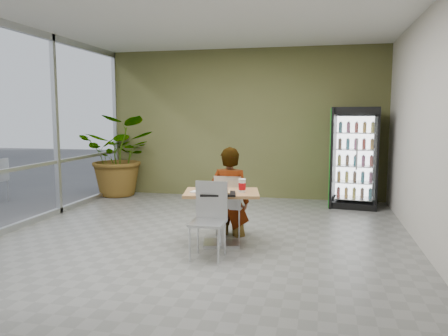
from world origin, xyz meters
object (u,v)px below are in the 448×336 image
at_px(cafeteria_tray, 218,194).
at_px(potted_plant, 120,156).
at_px(chair_far, 229,201).
at_px(seated_woman, 230,201).
at_px(chair_near, 210,213).
at_px(soda_cup, 242,186).
at_px(beverage_fridge, 355,158).
at_px(dining_table, 222,207).

xyz_separation_m(cafeteria_tray, potted_plant, (-3.05, 3.44, 0.13)).
height_order(chair_far, seated_woman, seated_woman).
relative_size(chair_near, cafeteria_tray, 2.09).
distance_m(seated_woman, soda_cup, 0.66).
xyz_separation_m(soda_cup, beverage_fridge, (1.68, 3.01, 0.13)).
height_order(dining_table, chair_near, chair_near).
bearing_deg(chair_far, dining_table, 91.41).
distance_m(chair_far, seated_woman, 0.05).
distance_m(seated_woman, cafeteria_tray, 0.81).
height_order(dining_table, chair_far, chair_far).
bearing_deg(beverage_fridge, cafeteria_tray, -113.23).
distance_m(chair_far, beverage_fridge, 3.25).
relative_size(chair_far, beverage_fridge, 0.47).
xyz_separation_m(seated_woman, potted_plant, (-3.04, 2.67, 0.38)).
bearing_deg(seated_woman, soda_cup, 120.49).
bearing_deg(chair_near, cafeteria_tray, 78.11).
relative_size(cafeteria_tray, beverage_fridge, 0.23).
bearing_deg(seated_woman, potted_plant, -39.62).
relative_size(dining_table, potted_plant, 0.63).
relative_size(chair_far, seated_woman, 0.56).
distance_m(chair_far, chair_near, 0.97).
xyz_separation_m(seated_woman, cafeteria_tray, (0.00, -0.77, 0.25)).
height_order(soda_cup, potted_plant, potted_plant).
distance_m(chair_near, beverage_fridge, 4.07).
distance_m(chair_near, seated_woman, 1.01).
xyz_separation_m(dining_table, seated_woman, (0.00, 0.52, -0.02)).
relative_size(dining_table, chair_far, 1.24).
xyz_separation_m(dining_table, cafeteria_tray, (0.01, -0.25, 0.23)).
relative_size(seated_woman, potted_plant, 0.91).
xyz_separation_m(chair_near, cafeteria_tray, (0.05, 0.24, 0.21)).
xyz_separation_m(chair_far, chair_near, (-0.05, -0.97, 0.02)).
height_order(beverage_fridge, potted_plant, beverage_fridge).
relative_size(dining_table, seated_woman, 0.69).
distance_m(dining_table, seated_woman, 0.52).
xyz_separation_m(chair_far, soda_cup, (0.28, -0.46, 0.31)).
xyz_separation_m(soda_cup, cafeteria_tray, (-0.27, -0.26, -0.07)).
height_order(chair_near, seated_woman, seated_woman).
xyz_separation_m(chair_far, cafeteria_tray, (0.01, -0.72, 0.23)).
bearing_deg(chair_far, beverage_fridge, -125.86).
bearing_deg(chair_near, soda_cup, 57.45).
bearing_deg(soda_cup, cafeteria_tray, -136.22).
relative_size(seated_woman, soda_cup, 9.01).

